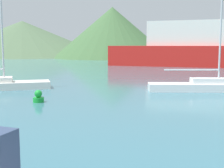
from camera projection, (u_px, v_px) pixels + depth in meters
The scene contains 4 objects.
sailboat_inner at pixel (209, 85), 20.55m from camera, with size 8.02×3.80×10.55m.
buoy_marker at pixel (38, 97), 16.54m from camera, with size 0.57×0.57×0.66m.
hill_west at pixel (23, 38), 89.89m from camera, with size 48.47×48.47×9.94m.
hill_central at pixel (112, 33), 75.08m from camera, with size 28.73×28.73×12.11m.
Camera 1 is at (5.09, 0.26, 3.01)m, focal length 50.00 mm.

